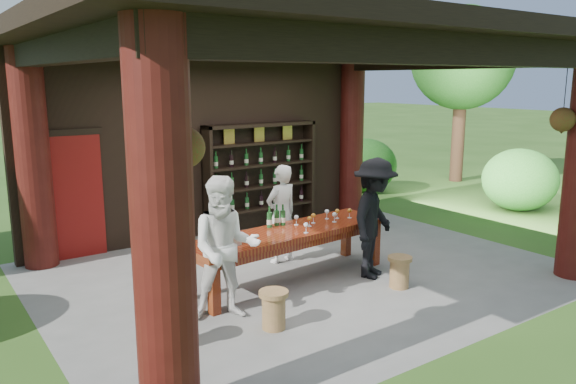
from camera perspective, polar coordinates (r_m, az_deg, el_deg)
ground at (r=8.50m, az=1.56°, el=-8.06°), size 90.00×90.00×0.00m
pavilion at (r=8.39m, az=-0.18°, el=6.60°), size 7.50×6.00×3.60m
wine_shelf at (r=10.65m, az=-2.76°, el=1.58°), size 2.30×0.35×2.03m
tasting_table at (r=7.95m, az=0.17°, el=-4.68°), size 3.24×1.10×0.75m
stool_near_left at (r=6.59m, az=-1.46°, el=-11.76°), size 0.35×0.35×0.45m
stool_near_right at (r=7.95m, az=11.26°, el=-7.89°), size 0.34×0.34×0.44m
stool_far_left at (r=6.28m, az=-11.34°, el=-13.25°), size 0.34×0.34×0.45m
host at (r=8.73m, az=-0.68°, el=-2.24°), size 0.60×0.42×1.55m
guest_woman at (r=6.71m, az=-6.39°, el=-5.71°), size 1.04×0.94×1.73m
guest_man at (r=8.15m, az=8.77°, el=-2.65°), size 1.30×1.11×1.74m
table_bottles at (r=8.08m, az=-1.18°, el=-2.40°), size 0.30×0.12×0.31m
table_glasses at (r=8.28m, az=3.48°, el=-2.65°), size 1.12×0.52×0.15m
napkin_basket at (r=7.20m, az=-5.97°, el=-4.88°), size 0.28×0.20×0.14m
shrubs at (r=10.09m, az=8.62°, el=-1.80°), size 13.69×8.23×1.36m
trees at (r=11.63m, az=12.24°, el=13.78°), size 21.23×9.24×4.80m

